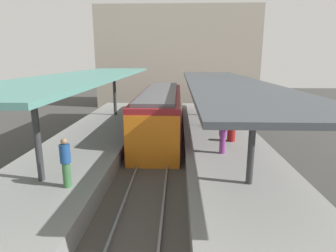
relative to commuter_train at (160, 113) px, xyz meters
The scene contains 16 objects.
ground_plane 5.11m from the commuter_train, 90.00° to the right, with size 80.00×80.00×0.00m, color #383835.
platform_left 6.25m from the commuter_train, 128.34° to the right, with size 4.40×28.00×1.00m, color gray.
platform_right 6.25m from the commuter_train, 51.66° to the right, with size 4.40×28.00×1.00m, color gray.
track_ballast 5.07m from the commuter_train, 90.00° to the right, with size 3.20×28.00×0.20m, color #4C4742.
rail_near_side 5.07m from the commuter_train, 98.52° to the right, with size 0.08×28.00×0.14m, color slate.
rail_far_side 5.07m from the commuter_train, 81.48° to the right, with size 0.08×28.00×0.14m, color slate.
commuter_train is the anchor object (origin of this frame).
canopy_left 5.76m from the commuter_train, 138.14° to the right, with size 4.18×21.00×3.54m.
canopy_right 5.61m from the commuter_train, 41.86° to the right, with size 4.18×21.00×3.18m.
platform_bench 4.50m from the commuter_train, 18.29° to the right, with size 1.40×0.41×0.86m.
platform_sign 3.08m from the commuter_train, 10.84° to the right, with size 0.90×0.08×2.21m.
litter_bin 5.95m from the commuter_train, 46.04° to the right, with size 0.44×0.44×0.80m, color maroon.
passenger_near_bench 10.56m from the commuter_train, 104.40° to the right, with size 0.36×0.36×1.76m.
passenger_mid_platform 7.18m from the commuter_train, 62.33° to the right, with size 0.36×0.36×1.75m.
passenger_far_end 5.39m from the commuter_train, 11.77° to the left, with size 0.36×0.36×1.68m.
station_building_backdrop 15.69m from the commuter_train, 85.89° to the left, with size 18.00×6.00×11.00m, color #A89E8E.
Camera 1 is at (1.23, -14.48, 5.37)m, focal length 30.33 mm.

